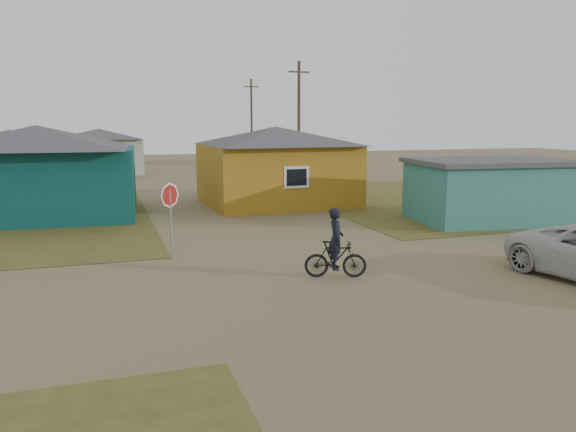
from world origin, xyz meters
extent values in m
plane|color=olive|center=(0.00, 0.00, 0.00)|extent=(120.00, 120.00, 0.00)
cube|color=brown|center=(14.00, 13.00, 0.01)|extent=(20.00, 18.00, 0.00)
cube|color=#0A3836|center=(-8.50, 13.50, 1.50)|extent=(8.40, 6.54, 3.00)
pyramid|color=#39393C|center=(-8.50, 13.50, 3.50)|extent=(8.93, 7.08, 1.00)
cube|color=#A27119|center=(2.50, 14.00, 1.50)|extent=(7.21, 6.24, 3.00)
pyramid|color=#39393C|center=(2.50, 14.00, 3.45)|extent=(7.72, 6.76, 0.90)
cube|color=silver|center=(2.50, 10.97, 1.65)|extent=(1.20, 0.06, 1.00)
cube|color=black|center=(2.50, 10.94, 1.65)|extent=(0.95, 0.04, 0.75)
cube|color=#37796F|center=(9.50, 6.50, 1.20)|extent=(6.39, 4.61, 2.40)
cube|color=#39393C|center=(9.50, 6.50, 2.50)|extent=(6.71, 4.93, 0.20)
cube|color=#9AA891|center=(-6.00, 34.00, 1.40)|extent=(6.49, 5.60, 2.80)
pyramid|color=#39393C|center=(-6.00, 34.00, 3.20)|extent=(7.04, 6.15, 0.80)
cube|color=tan|center=(10.00, 40.00, 1.40)|extent=(6.41, 5.50, 2.80)
pyramid|color=#39393C|center=(10.00, 40.00, 3.20)|extent=(6.95, 6.05, 0.80)
cube|color=#9AA891|center=(-14.00, 46.00, 1.35)|extent=(5.75, 5.28, 2.70)
pyramid|color=#39393C|center=(-14.00, 46.00, 3.05)|extent=(6.28, 5.81, 0.70)
cylinder|color=#473A2B|center=(6.50, 22.00, 4.00)|extent=(0.20, 0.20, 8.00)
cube|color=#473A2B|center=(6.50, 22.00, 7.30)|extent=(1.40, 0.10, 0.10)
cylinder|color=#473A2B|center=(7.50, 38.00, 4.00)|extent=(0.20, 0.20, 8.00)
cube|color=#473A2B|center=(7.50, 38.00, 7.30)|extent=(1.40, 0.10, 0.10)
cylinder|color=gray|center=(-3.99, 3.89, 1.06)|extent=(0.06, 0.06, 2.12)
imported|color=black|center=(-0.04, 0.47, 0.50)|extent=(1.74, 0.99, 1.01)
imported|color=black|center=(-0.04, 0.47, 1.06)|extent=(0.57, 0.70, 1.65)
camera|label=1|loc=(-5.87, -13.03, 4.15)|focal=35.00mm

